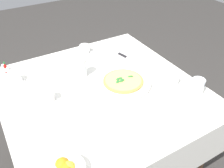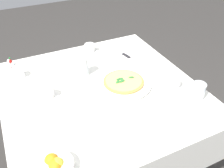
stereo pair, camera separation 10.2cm
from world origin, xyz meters
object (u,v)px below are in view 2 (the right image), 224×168
object	(u,v)px
pizza_plate	(124,83)
dinner_knife	(122,53)
water_glass_near_right	(198,92)
water_glass_right_edge	(83,68)
pizza	(124,81)
citrus_bowl	(56,166)
coffee_cup_center_back	(174,83)
coffee_cup_far_left	(47,93)
coffee_cup_far_right	(90,48)
napkin_folded	(122,55)
hot_sauce_bottle	(11,64)
salt_shaker	(9,63)
coffee_cup_left_edge	(18,74)
pepper_shaker	(14,66)

from	to	relation	value
pizza_plate	dinner_knife	xyz separation A→B (m)	(0.32, -0.15, 0.01)
water_glass_near_right	water_glass_right_edge	size ratio (longest dim) A/B	0.83
pizza	citrus_bowl	world-z (taller)	citrus_bowl
coffee_cup_center_back	citrus_bowl	world-z (taller)	citrus_bowl
coffee_cup_far_left	dinner_knife	distance (m)	0.66
coffee_cup_far_right	napkin_folded	size ratio (longest dim) A/B	0.54
coffee_cup_far_left	hot_sauce_bottle	world-z (taller)	hot_sauce_bottle
pizza_plate	pizza	world-z (taller)	pizza
pizza	salt_shaker	xyz separation A→B (m)	(0.53, 0.62, 0.00)
pizza	coffee_cup_center_back	size ratio (longest dim) A/B	1.95
napkin_folded	hot_sauce_bottle	world-z (taller)	hot_sauce_bottle
dinner_knife	pizza	bearing A→B (deg)	141.73
water_glass_near_right	salt_shaker	bearing A→B (deg)	48.39
coffee_cup_left_edge	citrus_bowl	world-z (taller)	same
coffee_cup_center_back	hot_sauce_bottle	size ratio (longest dim) A/B	1.57
coffee_cup_far_left	coffee_cup_far_right	xyz separation A→B (m)	(0.40, -0.42, -0.00)
pizza	napkin_folded	xyz separation A→B (m)	(0.32, -0.15, -0.01)
coffee_cup_far_right	salt_shaker	distance (m)	0.58
coffee_cup_left_edge	citrus_bowl	size ratio (longest dim) A/B	0.87
pizza_plate	salt_shaker	distance (m)	0.81
pizza	coffee_cup_far_left	size ratio (longest dim) A/B	1.93
hot_sauce_bottle	pepper_shaker	xyz separation A→B (m)	(-0.03, -0.01, -0.01)
pizza_plate	coffee_cup_far_right	bearing A→B (deg)	4.57
dinner_knife	salt_shaker	distance (m)	0.80
salt_shaker	dinner_knife	bearing A→B (deg)	-105.20
pizza	coffee_cup_center_back	bearing A→B (deg)	-120.66
pepper_shaker	coffee_cup_far_left	bearing A→B (deg)	-160.83
water_glass_right_edge	coffee_cup_far_left	bearing A→B (deg)	116.08
pizza_plate	pizza	xyz separation A→B (m)	(0.00, 0.00, 0.01)
pepper_shaker	coffee_cup_far_right	bearing A→B (deg)	-89.13
pizza_plate	salt_shaker	bearing A→B (deg)	49.33
coffee_cup_center_back	citrus_bowl	distance (m)	0.85
coffee_cup_far_left	napkin_folded	xyz separation A→B (m)	(0.24, -0.61, -0.02)
pizza_plate	napkin_folded	size ratio (longest dim) A/B	1.43
water_glass_near_right	pepper_shaker	world-z (taller)	water_glass_near_right
coffee_cup_far_right	water_glass_right_edge	bearing A→B (deg)	151.22
water_glass_right_edge	pepper_shaker	distance (m)	0.49
water_glass_right_edge	dinner_knife	bearing A→B (deg)	-72.42
napkin_folded	hot_sauce_bottle	size ratio (longest dim) A/B	2.96
napkin_folded	dinner_knife	distance (m)	0.01
napkin_folded	salt_shaker	xyz separation A→B (m)	(0.21, 0.77, 0.02)
coffee_cup_left_edge	pepper_shaker	world-z (taller)	coffee_cup_left_edge
coffee_cup_center_back	salt_shaker	xyz separation A→B (m)	(0.69, 0.88, -0.00)
pizza_plate	napkin_folded	distance (m)	0.35
coffee_cup_far_left	water_glass_right_edge	world-z (taller)	water_glass_right_edge
coffee_cup_left_edge	coffee_cup_far_left	xyz separation A→B (m)	(-0.28, -0.12, 0.00)
pizza	water_glass_right_edge	distance (m)	0.28
salt_shaker	pepper_shaker	size ratio (longest dim) A/B	1.00
coffee_cup_left_edge	dinner_knife	distance (m)	0.74
coffee_cup_far_right	pepper_shaker	xyz separation A→B (m)	(-0.01, 0.56, -0.00)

